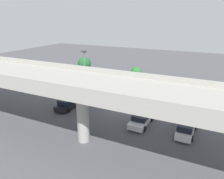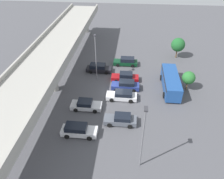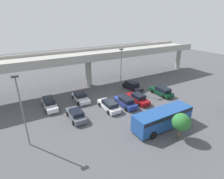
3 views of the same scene
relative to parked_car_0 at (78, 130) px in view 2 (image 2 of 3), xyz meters
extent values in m
plane|color=#4C4C51|center=(9.67, -3.99, -0.77)|extent=(119.37, 119.37, 0.00)
cube|color=#9E9B93|center=(9.67, 6.28, 5.61)|extent=(55.71, 6.82, 0.90)
cube|color=#9E9B93|center=(9.67, 3.02, 6.34)|extent=(55.71, 0.30, 0.55)
cube|color=#9E9B93|center=(9.67, 9.54, 6.34)|extent=(55.71, 0.30, 0.55)
cylinder|color=#9E9B93|center=(9.67, 6.28, 2.20)|extent=(1.26, 1.26, 5.93)
cylinder|color=#9E9B93|center=(37.53, 6.28, 2.20)|extent=(1.26, 1.26, 5.93)
cube|color=silver|center=(0.00, -0.12, -0.21)|extent=(1.71, 4.73, 0.76)
cube|color=black|center=(0.00, 0.27, 0.50)|extent=(1.57, 2.80, 0.66)
cylinder|color=black|center=(0.88, -1.59, -0.44)|extent=(0.22, 0.66, 0.66)
cylinder|color=black|center=(-0.88, -1.59, -0.44)|extent=(0.22, 0.66, 0.66)
cylinder|color=black|center=(0.88, 1.34, -0.44)|extent=(0.22, 0.66, 0.66)
cylinder|color=black|center=(-0.88, 1.34, -0.44)|extent=(0.22, 0.66, 0.66)
cube|color=#515660|center=(2.62, -5.31, -0.23)|extent=(1.75, 4.52, 0.72)
cube|color=black|center=(2.62, -5.62, 0.42)|extent=(1.61, 2.22, 0.58)
cylinder|color=black|center=(1.73, -3.91, -0.44)|extent=(0.22, 0.66, 0.66)
cylinder|color=black|center=(3.52, -3.91, -0.44)|extent=(0.22, 0.66, 0.66)
cylinder|color=black|center=(1.73, -6.71, -0.44)|extent=(0.22, 0.66, 0.66)
cylinder|color=black|center=(3.52, -6.71, -0.44)|extent=(0.22, 0.66, 0.66)
cube|color=silver|center=(5.36, 0.00, -0.27)|extent=(1.87, 4.66, 0.66)
cube|color=black|center=(5.36, 0.20, 0.36)|extent=(1.72, 2.10, 0.59)
cylinder|color=black|center=(6.32, -1.44, -0.46)|extent=(0.22, 0.62, 0.62)
cylinder|color=black|center=(4.40, -1.44, -0.46)|extent=(0.22, 0.62, 0.62)
cylinder|color=black|center=(6.32, 1.45, -0.46)|extent=(0.22, 0.62, 0.62)
cylinder|color=black|center=(4.40, 1.45, -0.46)|extent=(0.22, 0.62, 0.62)
cube|color=silver|center=(8.20, -5.15, -0.25)|extent=(1.79, 4.85, 0.67)
cube|color=black|center=(8.20, -5.48, 0.39)|extent=(1.65, 2.73, 0.62)
cylinder|color=black|center=(7.28, -3.64, -0.43)|extent=(0.22, 0.67, 0.67)
cylinder|color=black|center=(9.12, -3.64, -0.43)|extent=(0.22, 0.67, 0.67)
cylinder|color=black|center=(7.28, -6.65, -0.43)|extent=(0.22, 0.67, 0.67)
cylinder|color=black|center=(9.12, -6.65, -0.43)|extent=(0.22, 0.67, 0.67)
cube|color=navy|center=(11.11, -5.61, -0.20)|extent=(1.72, 4.70, 0.77)
cube|color=black|center=(11.11, -5.83, 0.51)|extent=(1.58, 2.56, 0.65)
cylinder|color=black|center=(10.23, -4.15, -0.45)|extent=(0.22, 0.64, 0.64)
cylinder|color=black|center=(11.99, -4.15, -0.45)|extent=(0.22, 0.64, 0.64)
cylinder|color=black|center=(10.23, -7.07, -0.45)|extent=(0.22, 0.64, 0.64)
cylinder|color=black|center=(11.99, -7.07, -0.45)|extent=(0.22, 0.64, 0.64)
cube|color=maroon|center=(13.83, -5.42, -0.25)|extent=(1.75, 4.89, 0.70)
cube|color=black|center=(13.83, -5.62, 0.44)|extent=(1.61, 2.29, 0.67)
cylinder|color=black|center=(12.94, -3.91, -0.47)|extent=(0.22, 0.60, 0.60)
cylinder|color=black|center=(14.73, -3.91, -0.47)|extent=(0.22, 0.60, 0.60)
cylinder|color=black|center=(12.94, -6.94, -0.47)|extent=(0.22, 0.60, 0.60)
cylinder|color=black|center=(14.73, -6.94, -0.47)|extent=(0.22, 0.60, 0.60)
cube|color=black|center=(16.53, -0.30, -0.26)|extent=(1.82, 4.84, 0.67)
cube|color=black|center=(16.53, -0.05, 0.44)|extent=(1.68, 2.87, 0.72)
cylinder|color=black|center=(17.46, -1.80, -0.45)|extent=(0.22, 0.64, 0.64)
cylinder|color=black|center=(15.59, -1.80, -0.45)|extent=(0.22, 0.64, 0.64)
cylinder|color=black|center=(17.46, 1.20, -0.45)|extent=(0.22, 0.64, 0.64)
cylinder|color=black|center=(15.59, 1.20, -0.45)|extent=(0.22, 0.64, 0.64)
cube|color=#0C381E|center=(19.67, -5.24, -0.24)|extent=(1.79, 4.79, 0.71)
cube|color=black|center=(19.67, -5.63, 0.48)|extent=(1.65, 2.73, 0.72)
cylinder|color=black|center=(18.75, -3.75, -0.45)|extent=(0.22, 0.64, 0.64)
cylinder|color=black|center=(20.58, -3.75, -0.45)|extent=(0.22, 0.64, 0.64)
cylinder|color=black|center=(18.75, -6.73, -0.45)|extent=(0.22, 0.64, 0.64)
cylinder|color=black|center=(20.58, -6.73, -0.45)|extent=(0.22, 0.64, 0.64)
cube|color=#1E478C|center=(11.91, -13.21, 0.64)|extent=(8.67, 2.44, 2.28)
cube|color=black|center=(11.91, -13.21, 1.45)|extent=(8.49, 2.49, 0.50)
cylinder|color=black|center=(14.60, -11.97, -0.27)|extent=(0.99, 0.29, 0.99)
cylinder|color=black|center=(14.60, -14.46, -0.27)|extent=(0.99, 0.29, 0.99)
cylinder|color=black|center=(9.23, -11.97, -0.27)|extent=(0.99, 0.29, 0.99)
cylinder|color=black|center=(9.23, -14.46, -0.27)|extent=(0.99, 0.29, 0.99)
cylinder|color=slate|center=(13.60, -0.32, 3.41)|extent=(0.16, 0.16, 8.36)
cube|color=#333338|center=(13.60, -0.32, 7.69)|extent=(0.70, 0.35, 0.20)
cylinder|color=slate|center=(-4.02, -7.98, 3.39)|extent=(0.16, 0.16, 8.31)
cube|color=#333338|center=(-4.02, -7.98, 7.64)|extent=(0.70, 0.35, 0.20)
cylinder|color=brown|center=(11.97, -16.01, -0.06)|extent=(0.24, 0.24, 1.41)
sphere|color=#286B2D|center=(11.97, -16.01, 1.57)|extent=(2.16, 2.16, 2.16)
cylinder|color=brown|center=(24.00, -15.95, 0.10)|extent=(0.24, 0.24, 1.74)
sphere|color=#1E5B28|center=(24.00, -15.95, 2.19)|extent=(2.87, 2.87, 2.87)
camera|label=1|loc=(-2.25, 23.48, 12.07)|focal=35.00mm
camera|label=2|loc=(-19.71, -6.34, 20.73)|focal=35.00mm
camera|label=3|loc=(-3.95, -27.05, 13.07)|focal=28.00mm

